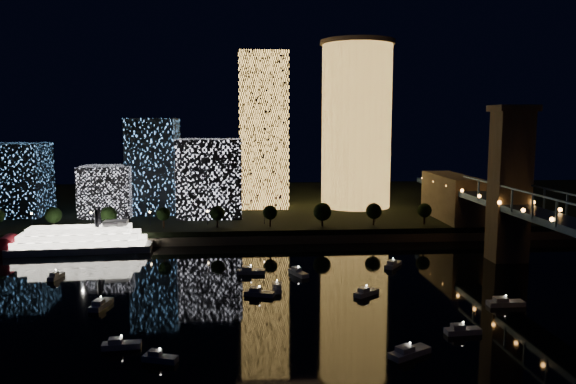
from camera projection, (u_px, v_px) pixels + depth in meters
name	position (u px, v px, depth m)	size (l,w,h in m)	color
ground	(333.00, 320.00, 127.97)	(520.00, 520.00, 0.00)	black
far_bank	(283.00, 205.00, 285.84)	(420.00, 160.00, 5.00)	black
seawall	(298.00, 239.00, 208.85)	(420.00, 6.00, 3.00)	#6B5E4C
tower_cylindrical	(356.00, 125.00, 259.55)	(34.00, 34.00, 76.27)	#FFB951
tower_rectangular	(263.00, 131.00, 260.17)	(22.31, 22.31, 71.00)	#FFB951
midrise_blocks	(132.00, 175.00, 240.82)	(105.51, 38.88, 41.16)	silver
riverboat	(74.00, 241.00, 193.29)	(51.84, 14.29, 15.43)	silver
motorboats	(296.00, 298.00, 140.85)	(124.25, 73.24, 2.78)	silver
esplanade_trees	(228.00, 213.00, 211.60)	(165.42, 6.97, 8.99)	black
street_lamps	(208.00, 214.00, 217.06)	(132.70, 0.70, 5.65)	black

